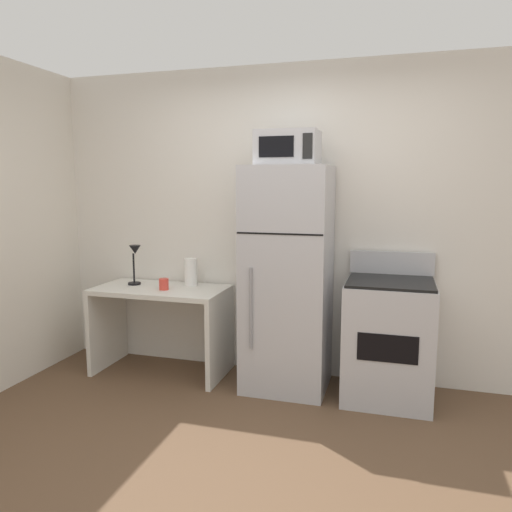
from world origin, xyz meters
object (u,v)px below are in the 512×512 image
Objects in this scene: coffee_mug at (164,284)px; refrigerator at (287,279)px; desk_lamp at (135,258)px; microwave at (288,148)px; paper_towel_roll at (191,272)px; oven_range at (388,339)px; desk at (161,314)px.

refrigerator is at bearing 3.60° from coffee_mug.
desk_lamp is 3.72× the size of coffee_mug.
coffee_mug is (0.33, -0.11, -0.19)m from desk_lamp.
refrigerator is at bearing -1.69° from desk_lamp.
desk_lamp is 0.77× the size of microwave.
coffee_mug is 0.27m from paper_towel_roll.
oven_range is (1.83, 0.06, -0.33)m from coffee_mug.
desk_lamp is (-0.26, 0.04, 0.47)m from desk.
paper_towel_roll is (0.15, 0.22, 0.07)m from coffee_mug.
refrigerator is 1.01m from microwave.
paper_towel_roll is 0.22× the size of oven_range.
refrigerator reaches higher than desk.
microwave reaches higher than paper_towel_roll.
microwave is (1.11, -0.02, 1.38)m from desk.
microwave is (1.05, 0.04, 1.10)m from coffee_mug.
desk_lamp reaches higher than oven_range.
desk is 1.77m from microwave.
coffee_mug is at bearing -177.56° from microwave.
refrigerator is at bearing 0.01° from desk.
microwave is at bearing 2.44° from coffee_mug.
oven_range is at bearing -1.18° from desk_lamp.
paper_towel_roll is at bearing 35.24° from desk.
coffee_mug is at bearing -17.91° from desk_lamp.
microwave reaches higher than refrigerator.
paper_towel_roll is at bearing 170.31° from refrigerator.
coffee_mug is at bearing -178.07° from oven_range.
oven_range reaches higher than paper_towel_roll.
coffee_mug is at bearing -44.53° from desk.
coffee_mug is 1.52m from microwave.
microwave is at bearing -178.75° from oven_range.
desk_lamp is 1.65m from microwave.
coffee_mug is 0.09× the size of oven_range.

